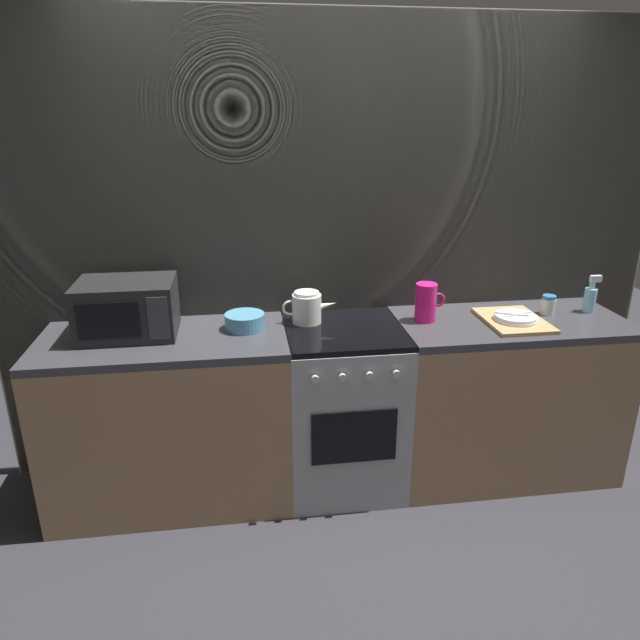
% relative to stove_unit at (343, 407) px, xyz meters
% --- Properties ---
extents(ground_plane, '(8.00, 8.00, 0.00)m').
position_rel_stove_unit_xyz_m(ground_plane, '(0.00, 0.00, -0.45)').
color(ground_plane, '#2D2D33').
extents(back_wall, '(3.60, 0.05, 2.40)m').
position_rel_stove_unit_xyz_m(back_wall, '(0.00, 0.32, 0.75)').
color(back_wall, '#B2AD9E').
rests_on(back_wall, ground_plane).
extents(counter_left, '(1.20, 0.60, 0.90)m').
position_rel_stove_unit_xyz_m(counter_left, '(-0.90, 0.00, 0.00)').
color(counter_left, '#997251').
rests_on(counter_left, ground_plane).
extents(stove_unit, '(0.60, 0.63, 0.90)m').
position_rel_stove_unit_xyz_m(stove_unit, '(0.00, 0.00, 0.00)').
color(stove_unit, '#9E9EA3').
rests_on(stove_unit, ground_plane).
extents(counter_right, '(1.20, 0.60, 0.90)m').
position_rel_stove_unit_xyz_m(counter_right, '(0.90, 0.00, 0.00)').
color(counter_right, '#997251').
rests_on(counter_right, ground_plane).
extents(microwave, '(0.46, 0.35, 0.27)m').
position_rel_stove_unit_xyz_m(microwave, '(-1.06, 0.07, 0.59)').
color(microwave, black).
rests_on(microwave, counter_left).
extents(kettle, '(0.28, 0.15, 0.17)m').
position_rel_stove_unit_xyz_m(kettle, '(-0.18, 0.11, 0.53)').
color(kettle, white).
rests_on(kettle, stove_unit).
extents(mixing_bowl, '(0.20, 0.20, 0.08)m').
position_rel_stove_unit_xyz_m(mixing_bowl, '(-0.50, 0.06, 0.49)').
color(mixing_bowl, teal).
rests_on(mixing_bowl, counter_left).
extents(pitcher, '(0.16, 0.11, 0.20)m').
position_rel_stove_unit_xyz_m(pitcher, '(0.44, 0.05, 0.55)').
color(pitcher, '#E5197A').
rests_on(pitcher, counter_right).
extents(dish_pile, '(0.30, 0.40, 0.06)m').
position_rel_stove_unit_xyz_m(dish_pile, '(0.88, -0.05, 0.47)').
color(dish_pile, tan).
rests_on(dish_pile, counter_right).
extents(spice_jar, '(0.08, 0.08, 0.10)m').
position_rel_stove_unit_xyz_m(spice_jar, '(1.13, 0.06, 0.50)').
color(spice_jar, silver).
rests_on(spice_jar, counter_right).
extents(spray_bottle, '(0.08, 0.06, 0.20)m').
position_rel_stove_unit_xyz_m(spray_bottle, '(1.37, 0.07, 0.53)').
color(spray_bottle, '#8CCCE5').
rests_on(spray_bottle, counter_right).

